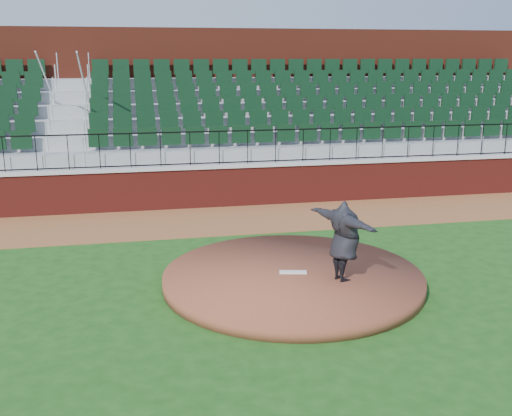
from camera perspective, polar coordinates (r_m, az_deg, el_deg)
The scene contains 10 objects.
ground at distance 11.97m, azimuth 1.46°, elevation -7.78°, with size 90.00×90.00×0.00m, color #1A4814.
warning_track at distance 17.00m, azimuth -2.65°, elevation -1.06°, with size 34.00×3.20×0.01m, color brown.
field_wall at distance 18.40m, azimuth -3.46°, elevation 2.01°, with size 34.00×0.35×1.20m, color maroon.
wall_cap at distance 18.27m, azimuth -3.49°, elevation 4.00°, with size 34.00×0.45×0.10m, color #B7B7B7.
wall_railing at distance 18.18m, azimuth -3.51°, elevation 5.71°, with size 34.00×0.05×1.00m, color black, non-canonical shape.
seating_stands at distance 20.80m, azimuth -4.62°, elevation 8.15°, with size 34.00×5.10×4.60m, color gray, non-canonical shape.
concourse_wall at distance 23.53m, azimuth -5.50°, elevation 9.93°, with size 34.00×0.50×5.50m, color maroon.
pitchers_mound at distance 12.24m, azimuth 3.50°, elevation -6.67°, with size 5.23×5.23×0.25m, color brown.
pitching_rubber at distance 12.16m, azimuth 3.54°, elevation -6.09°, with size 0.55×0.14×0.04m, color silver.
pitcher at distance 11.65m, azimuth 8.36°, elevation -3.11°, with size 1.95×0.53×1.59m, color black.
Camera 1 is at (-2.53, -10.81, 4.49)m, focal length 42.18 mm.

